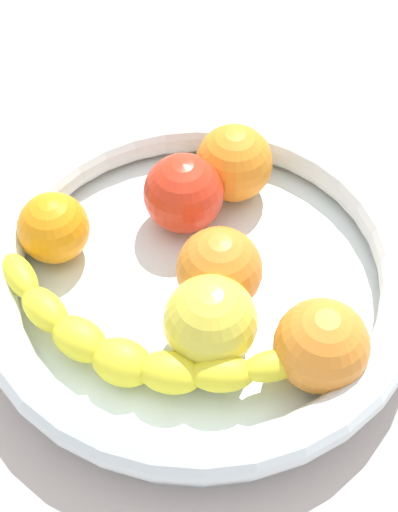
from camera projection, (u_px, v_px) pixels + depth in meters
The scene contains 9 objects.
kitchen_counter at pixel (199, 305), 57.94cm from camera, with size 120.00×120.00×3.00cm, color #B5A69F.
fruit_bowl at pixel (199, 274), 54.76cm from camera, with size 33.41×33.41×5.04cm.
banana_draped_left at pixel (128, 346), 49.13cm from camera, with size 22.63×11.63×3.75cm.
orange_front at pixel (54, 228), 55.05cm from camera, with size 5.56×5.56×5.56cm, color orange.
orange_mid_left at pixel (224, 266), 52.21cm from camera, with size 6.34×6.34×6.34cm, color orange.
orange_mid_right at pixel (234, 163), 58.94cm from camera, with size 6.40×6.40×6.40cm, color orange.
orange_rear at pixel (318, 349), 47.72cm from camera, with size 6.48×6.48×6.48cm, color orange.
tomato_red at pixel (184, 193), 56.77cm from camera, with size 6.40×6.40×6.40cm, color red.
apple_yellow at pixel (210, 321), 49.04cm from camera, with size 6.54×6.54×6.54cm, color yellow.
Camera 1 is at (-23.21, 24.00, 49.02)cm, focal length 50.48 mm.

